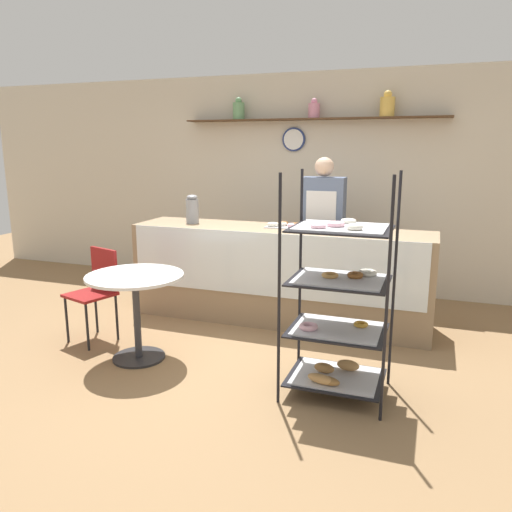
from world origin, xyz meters
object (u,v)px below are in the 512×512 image
at_px(cafe_table, 136,295).
at_px(coffee_carafe, 192,209).
at_px(pastry_rack, 338,307).
at_px(donut_tray_counter, 288,225).
at_px(person_worker, 323,227).
at_px(cafe_chair, 97,285).

distance_m(cafe_table, coffee_carafe, 1.48).
relative_size(pastry_rack, donut_tray_counter, 3.67).
distance_m(coffee_carafe, donut_tray_counter, 1.07).
bearing_deg(coffee_carafe, cafe_table, -84.19).
bearing_deg(donut_tray_counter, cafe_table, -122.86).
xyz_separation_m(coffee_carafe, donut_tray_counter, (1.06, 0.07, -0.13)).
distance_m(pastry_rack, person_worker, 2.10).
distance_m(pastry_rack, coffee_carafe, 2.38).
height_order(pastry_rack, coffee_carafe, pastry_rack).
bearing_deg(person_worker, cafe_table, -120.71).
xyz_separation_m(pastry_rack, cafe_chair, (-2.34, 0.32, -0.14)).
relative_size(pastry_rack, coffee_carafe, 5.31).
distance_m(pastry_rack, donut_tray_counter, 1.71).
relative_size(cafe_chair, donut_tray_counter, 1.94).
xyz_separation_m(cafe_table, donut_tray_counter, (0.93, 1.43, 0.44)).
bearing_deg(pastry_rack, coffee_carafe, 143.20).
bearing_deg(coffee_carafe, donut_tray_counter, 3.93).
xyz_separation_m(person_worker, coffee_carafe, (-1.31, -0.61, 0.22)).
xyz_separation_m(pastry_rack, coffee_carafe, (-1.87, 1.40, 0.46)).
xyz_separation_m(pastry_rack, cafe_table, (-1.73, 0.04, -0.10)).
height_order(pastry_rack, cafe_table, pastry_rack).
bearing_deg(cafe_chair, pastry_rack, 9.67).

